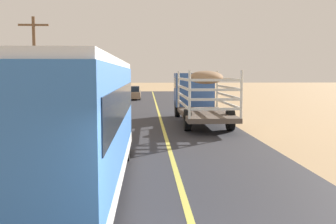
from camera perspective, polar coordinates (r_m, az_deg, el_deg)
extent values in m
cube|color=#3359A5|center=(26.64, 3.70, 3.22)|extent=(2.50, 2.20, 2.20)
cube|color=#192333|center=(26.62, 3.71, 4.19)|extent=(2.53, 1.54, 0.70)
cube|color=brown|center=(21.37, 5.37, -0.32)|extent=(2.50, 6.40, 0.24)
cylinder|color=silver|center=(24.27, 1.53, 3.29)|extent=(0.12, 0.12, 2.20)
cylinder|color=silver|center=(24.57, 7.08, 3.28)|extent=(0.12, 0.12, 2.20)
cylinder|color=silver|center=(18.02, 3.11, 2.49)|extent=(0.12, 0.12, 2.20)
cylinder|color=silver|center=(18.43, 10.50, 2.48)|extent=(0.12, 0.12, 2.20)
cube|color=silver|center=(21.18, 2.14, 1.17)|extent=(0.08, 6.30, 0.12)
cube|color=silver|center=(21.53, 8.57, 1.18)|extent=(0.08, 6.30, 0.12)
cube|color=silver|center=(18.21, 6.83, 0.41)|extent=(2.40, 0.08, 0.12)
cube|color=silver|center=(21.15, 2.15, 2.35)|extent=(0.08, 6.30, 0.12)
cube|color=silver|center=(21.50, 8.59, 2.35)|extent=(0.08, 6.30, 0.12)
cube|color=silver|center=(18.18, 6.85, 1.79)|extent=(2.40, 0.08, 0.12)
cube|color=silver|center=(21.13, 2.15, 3.55)|extent=(0.08, 6.30, 0.12)
cube|color=silver|center=(21.48, 8.61, 3.52)|extent=(0.08, 6.30, 0.12)
cube|color=silver|center=(18.16, 6.86, 3.18)|extent=(2.40, 0.08, 0.12)
cube|color=silver|center=(21.12, 2.16, 4.74)|extent=(0.08, 6.30, 0.12)
cube|color=silver|center=(21.47, 8.62, 4.69)|extent=(0.08, 6.30, 0.12)
cube|color=silver|center=(18.14, 6.88, 4.57)|extent=(2.40, 0.08, 0.12)
ellipsoid|color=#8C6B4C|center=(21.26, 5.42, 4.97)|extent=(1.75, 3.84, 0.70)
cylinder|color=black|center=(26.61, 1.35, 0.53)|extent=(0.32, 1.10, 1.10)
cylinder|color=black|center=(26.87, 5.99, 0.55)|extent=(0.32, 1.10, 1.10)
cylinder|color=black|center=(19.99, 2.81, -1.14)|extent=(0.32, 1.10, 1.10)
cylinder|color=black|center=(20.33, 8.93, -1.09)|extent=(0.32, 1.10, 1.10)
cube|color=#3872C6|center=(9.99, -13.66, -1.39)|extent=(2.50, 10.00, 2.70)
cube|color=white|center=(9.93, -13.85, 6.83)|extent=(2.45, 9.80, 0.16)
cube|color=#192333|center=(9.95, -13.72, 1.31)|extent=(2.54, 9.20, 0.80)
cube|color=silver|center=(10.19, -13.51, -7.82)|extent=(2.53, 9.80, 0.36)
cylinder|color=black|center=(13.54, -15.60, -4.78)|extent=(0.30, 1.00, 1.00)
cylinder|color=black|center=(13.24, -6.23, -4.84)|extent=(0.30, 1.00, 1.00)
cylinder|color=black|center=(6.96, -9.30, -14.52)|extent=(0.30, 1.00, 1.00)
cube|color=#8C7259|center=(44.53, -5.11, 2.49)|extent=(1.80, 4.40, 0.70)
cube|color=#192333|center=(44.60, -5.11, 3.33)|extent=(1.53, 2.20, 0.60)
cylinder|color=black|center=(45.89, -6.03, 2.34)|extent=(0.22, 0.66, 0.66)
cylinder|color=black|center=(45.83, -4.06, 2.36)|extent=(0.22, 0.66, 0.66)
cylinder|color=black|center=(43.26, -6.21, 2.15)|extent=(0.22, 0.66, 0.66)
cylinder|color=black|center=(43.20, -4.12, 2.16)|extent=(0.22, 0.66, 0.66)
cylinder|color=brown|center=(31.03, -18.58, 6.40)|extent=(0.24, 0.24, 7.03)
cube|color=brown|center=(31.22, -18.75, 11.75)|extent=(2.20, 0.14, 0.14)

